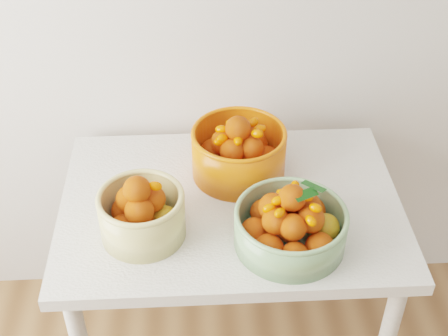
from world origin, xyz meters
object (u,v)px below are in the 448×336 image
at_px(bowl_orange, 239,151).
at_px(table, 230,225).
at_px(bowl_cream, 141,213).
at_px(bowl_green, 290,225).

bearing_deg(bowl_orange, table, -103.54).
distance_m(table, bowl_orange, 0.22).
distance_m(bowl_cream, bowl_green, 0.40).
xyz_separation_m(bowl_cream, bowl_green, (0.40, -0.06, -0.01)).
relative_size(bowl_cream, bowl_green, 0.73).
relative_size(bowl_cream, bowl_orange, 0.81).
height_order(table, bowl_green, bowl_green).
xyz_separation_m(bowl_green, bowl_orange, (-0.12, 0.31, 0.01)).
height_order(bowl_cream, bowl_orange, bowl_orange).
bearing_deg(bowl_orange, bowl_cream, -137.83).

